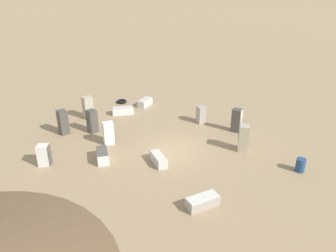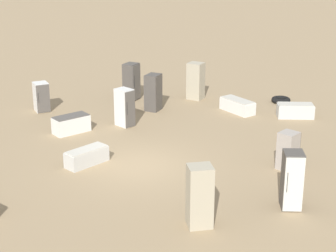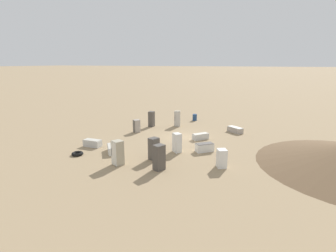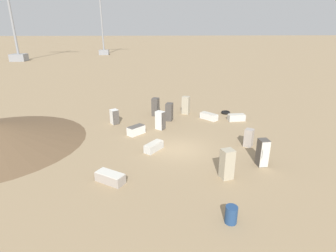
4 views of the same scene
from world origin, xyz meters
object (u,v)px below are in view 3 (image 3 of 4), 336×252
rusty_barrel (195,117)px  discarded_fridge_4 (177,143)px  discarded_fridge_7 (93,143)px  discarded_fridge_12 (177,119)px  discarded_fridge_0 (154,149)px  discarded_fridge_11 (152,119)px  discarded_fridge_3 (201,136)px  discarded_fridge_5 (235,130)px  discarded_fridge_9 (137,126)px  discarded_fridge_6 (112,149)px  scrap_tire (77,154)px  discarded_fridge_8 (159,157)px  discarded_fridge_10 (118,153)px  discarded_fridge_1 (222,158)px  discarded_fridge_2 (205,147)px

rusty_barrel → discarded_fridge_4: bearing=99.7°
discarded_fridge_7 → discarded_fridge_12: 11.40m
discarded_fridge_0 → discarded_fridge_4: (-1.10, -2.35, -0.05)m
discarded_fridge_12 → rusty_barrel: (-1.06, -3.89, -0.51)m
discarded_fridge_11 → discarded_fridge_3: bearing=-24.5°
discarded_fridge_7 → discarded_fridge_5: bearing=130.7°
discarded_fridge_0 → discarded_fridge_9: discarded_fridge_0 is taller
discarded_fridge_6 → scrap_tire: size_ratio=1.95×
discarded_fridge_4 → discarded_fridge_9: discarded_fridge_4 is taller
discarded_fridge_8 → rusty_barrel: size_ratio=2.18×
discarded_fridge_10 → discarded_fridge_5: bearing=-91.4°
discarded_fridge_1 → discarded_fridge_3: discarded_fridge_1 is taller
discarded_fridge_4 → scrap_tire: bearing=160.3°
discarded_fridge_10 → discarded_fridge_12: bearing=-63.1°
discarded_fridge_10 → scrap_tire: bearing=20.1°
discarded_fridge_4 → rusty_barrel: 13.00m
scrap_tire → discarded_fridge_5: bearing=-131.8°
discarded_fridge_4 → discarded_fridge_2: bearing=-22.6°
discarded_fridge_12 → rusty_barrel: bearing=-118.4°
discarded_fridge_9 → discarded_fridge_1: bearing=-171.4°
discarded_fridge_2 → discarded_fridge_11: (8.31, -6.62, 0.55)m
discarded_fridge_3 → discarded_fridge_11: size_ratio=0.90×
discarded_fridge_10 → discarded_fridge_3: bearing=-87.9°
discarded_fridge_4 → discarded_fridge_9: 7.93m
discarded_fridge_0 → discarded_fridge_4: bearing=177.3°
discarded_fridge_2 → discarded_fridge_6: 8.05m
discarded_fridge_9 → discarded_fridge_12: 5.43m
discarded_fridge_7 → discarded_fridge_10: size_ratio=0.88×
discarded_fridge_11 → discarded_fridge_7: bearing=-100.7°
discarded_fridge_3 → discarded_fridge_0: bearing=-65.0°
discarded_fridge_0 → discarded_fridge_12: 11.47m
discarded_fridge_5 → discarded_fridge_2: bearing=24.3°
discarded_fridge_6 → scrap_tire: bearing=177.9°
discarded_fridge_11 → discarded_fridge_9: bearing=-97.2°
discarded_fridge_2 → discarded_fridge_4: size_ratio=0.97×
discarded_fridge_3 → scrap_tire: discarded_fridge_3 is taller
discarded_fridge_11 → discarded_fridge_5: bearing=5.3°
discarded_fridge_5 → rusty_barrel: bearing=-89.5°
discarded_fridge_2 → discarded_fridge_7: size_ratio=0.98×
discarded_fridge_10 → discarded_fridge_11: discarded_fridge_10 is taller
discarded_fridge_1 → discarded_fridge_12: (7.51, -10.89, 0.24)m
discarded_fridge_8 → discarded_fridge_9: (6.63, -8.70, -0.24)m
discarded_fridge_4 → discarded_fridge_8: size_ratio=0.89×
discarded_fridge_6 → discarded_fridge_8: discarded_fridge_8 is taller
discarded_fridge_0 → discarded_fridge_9: bearing=-119.8°
discarded_fridge_9 → discarded_fridge_11: discarded_fridge_11 is taller
discarded_fridge_3 → discarded_fridge_10: 9.82m
discarded_fridge_7 → discarded_fridge_10: discarded_fridge_10 is taller
discarded_fridge_6 → discarded_fridge_9: bearing=63.0°
discarded_fridge_1 → discarded_fridge_5: 10.59m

